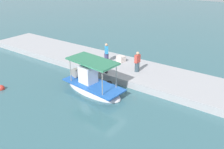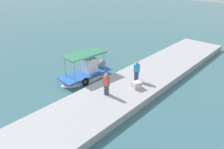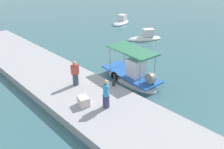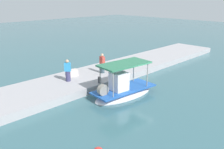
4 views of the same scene
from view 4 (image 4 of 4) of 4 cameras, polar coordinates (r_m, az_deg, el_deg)
ground_plane at (r=19.02m, az=5.35°, el=-4.04°), size 120.00×120.00×0.00m
dock_quay at (r=21.81m, az=-3.48°, el=-0.28°), size 36.00×4.81×0.58m
main_fishing_boat at (r=17.95m, az=2.62°, el=-3.79°), size 5.33×2.46×2.89m
fisherman_near_bollard at (r=21.44m, az=-2.31°, el=2.45°), size 0.45×0.53×1.76m
fisherman_by_crate at (r=19.64m, az=-10.41°, el=0.73°), size 0.56×0.56×1.78m
mooring_bollard at (r=19.11m, az=-2.97°, el=-1.26°), size 0.24×0.24×0.48m
cargo_crate at (r=21.03m, az=-9.18°, el=0.42°), size 0.86×0.76×0.54m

